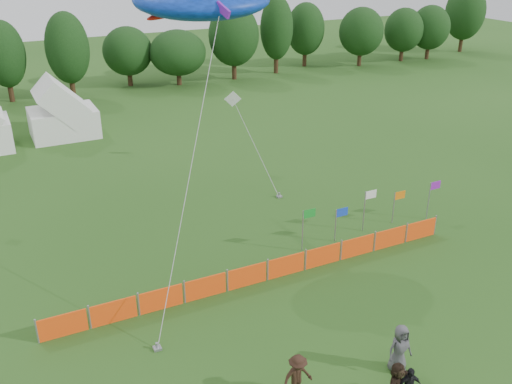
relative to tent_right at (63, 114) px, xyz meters
name	(u,v)px	position (x,y,z in m)	size (l,w,h in m)	color
treeline	(94,51)	(5.23, 12.35, 2.38)	(104.57, 8.78, 8.36)	#382314
tent_right	(63,114)	(0.00, 0.00, 0.00)	(5.05, 4.04, 3.56)	white
barrier_fence	(267,271)	(4.80, -25.29, -1.30)	(19.90, 0.06, 1.00)	#FE480E
flag_row	(370,208)	(11.78, -23.50, -0.39)	(8.73, 0.54, 2.27)	gray
spectator_c	(297,377)	(2.40, -32.20, -0.92)	(1.13, 0.65, 1.75)	black
spectator_e	(400,349)	(6.36, -32.65, -0.84)	(0.94, 0.61, 1.93)	#46454A
spectator_f	(397,384)	(5.21, -33.92, -0.95)	(1.57, 0.50, 1.69)	black
small_kite_white	(246,126)	(9.53, -13.10, 1.40)	(1.11, 6.68, 5.11)	white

